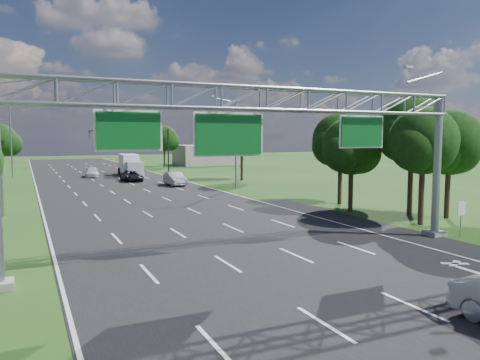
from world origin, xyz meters
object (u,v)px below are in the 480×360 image
regulatory_sign (461,212)px  traffic_signal (146,140)px  box_truck (130,165)px  sign_gantry (265,112)px

regulatory_sign → traffic_signal: (-4.92, 54.02, 3.66)m
traffic_signal → box_truck: size_ratio=1.47×
sign_gantry → traffic_signal: 53.51m
traffic_signal → box_truck: traffic_signal is taller
sign_gantry → traffic_signal: (7.15, 53.00, -1.72)m
traffic_signal → regulatory_sign: bearing=-84.8°
traffic_signal → box_truck: bearing=-140.4°
sign_gantry → regulatory_sign: sign_gantry is taller
regulatory_sign → traffic_signal: 54.37m
regulatory_sign → box_truck: 52.07m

